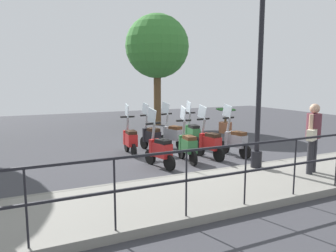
% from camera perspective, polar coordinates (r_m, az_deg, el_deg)
% --- Properties ---
extents(ground_plane, '(28.00, 28.00, 0.00)m').
position_cam_1_polar(ground_plane, '(9.95, 3.11, -5.11)').
color(ground_plane, '#38383D').
extents(promenade_walkway, '(2.20, 20.00, 0.15)m').
position_cam_1_polar(promenade_walkway, '(7.42, 15.01, -9.44)').
color(promenade_walkway, gray).
rests_on(promenade_walkway, ground_plane).
extents(fence_railing, '(0.04, 16.03, 1.07)m').
position_cam_1_polar(fence_railing, '(6.48, 21.31, -4.82)').
color(fence_railing, black).
rests_on(fence_railing, promenade_walkway).
extents(lamp_post_near, '(0.26, 0.90, 4.61)m').
position_cam_1_polar(lamp_post_near, '(8.08, 15.62, 7.30)').
color(lamp_post_near, black).
rests_on(lamp_post_near, promenade_walkway).
extents(pedestrian_with_bag, '(0.48, 0.60, 1.59)m').
position_cam_1_polar(pedestrian_with_bag, '(8.07, 23.95, -1.13)').
color(pedestrian_with_bag, '#28282D').
rests_on(pedestrian_with_bag, promenade_walkway).
extents(tree_distant, '(3.09, 3.09, 5.41)m').
position_cam_1_polar(tree_distant, '(16.37, -1.91, 13.61)').
color(tree_distant, brown).
rests_on(tree_distant, ground_plane).
extents(potted_palm, '(1.06, 0.66, 1.05)m').
position_cam_1_polar(potted_palm, '(14.23, 9.97, 0.63)').
color(potted_palm, '#9E5B3D').
rests_on(potted_palm, ground_plane).
extents(scooter_near_0, '(1.22, 0.49, 1.54)m').
position_cam_1_polar(scooter_near_0, '(9.92, 11.56, -2.45)').
color(scooter_near_0, black).
rests_on(scooter_near_0, ground_plane).
extents(scooter_near_1, '(1.23, 0.47, 1.54)m').
position_cam_1_polar(scooter_near_1, '(9.49, 7.20, -2.83)').
color(scooter_near_1, black).
rests_on(scooter_near_1, ground_plane).
extents(scooter_near_2, '(1.23, 0.44, 1.54)m').
position_cam_1_polar(scooter_near_2, '(9.06, 3.39, -3.31)').
color(scooter_near_2, black).
rests_on(scooter_near_2, ground_plane).
extents(scooter_near_3, '(1.22, 0.50, 1.54)m').
position_cam_1_polar(scooter_near_3, '(8.49, -1.46, -4.07)').
color(scooter_near_3, black).
rests_on(scooter_near_3, ground_plane).
extents(scooter_far_0, '(1.23, 0.44, 1.54)m').
position_cam_1_polar(scooter_far_0, '(11.14, 4.23, -1.15)').
color(scooter_far_0, black).
rests_on(scooter_far_0, ground_plane).
extents(scooter_far_1, '(1.20, 0.55, 1.54)m').
position_cam_1_polar(scooter_far_1, '(10.82, 0.75, -1.41)').
color(scooter_far_1, black).
rests_on(scooter_far_1, ground_plane).
extents(scooter_far_2, '(1.23, 0.47, 1.54)m').
position_cam_1_polar(scooter_far_2, '(10.42, -2.97, -1.79)').
color(scooter_far_2, black).
rests_on(scooter_far_2, ground_plane).
extents(scooter_far_3, '(1.23, 0.44, 1.54)m').
position_cam_1_polar(scooter_far_3, '(10.01, -6.63, -2.25)').
color(scooter_far_3, black).
rests_on(scooter_far_3, ground_plane).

